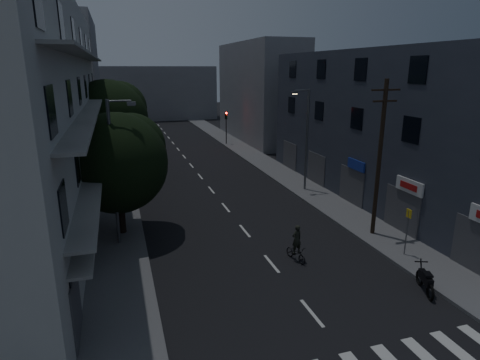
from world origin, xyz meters
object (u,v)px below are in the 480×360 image
bus_stop_sign (408,224)px  motorcycle (425,281)px  cyclist (296,249)px  utility_pole (380,156)px

bus_stop_sign → motorcycle: (-1.44, -3.14, -1.38)m
motorcycle → cyclist: size_ratio=0.98×
bus_stop_sign → utility_pole: bearing=88.2°
motorcycle → cyclist: 6.17m
utility_pole → bus_stop_sign: (-0.09, -2.97, -2.98)m
motorcycle → cyclist: (-4.25, 4.46, 0.15)m
utility_pole → motorcycle: bearing=-104.1°
utility_pole → cyclist: 7.33m
utility_pole → bus_stop_sign: bearing=-91.8°
utility_pole → cyclist: bearing=-164.1°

